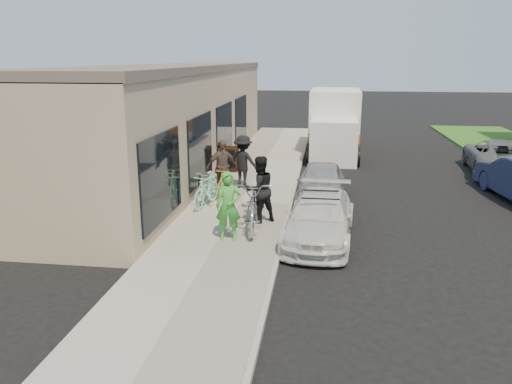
{
  "coord_description": "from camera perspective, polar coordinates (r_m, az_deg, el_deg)",
  "views": [
    {
      "loc": [
        0.51,
        -11.67,
        4.49
      ],
      "look_at": [
        -1.23,
        0.94,
        1.05
      ],
      "focal_mm": 35.0,
      "sensor_mm": 36.0,
      "label": 1
    }
  ],
  "objects": [
    {
      "name": "bystander_a",
      "position": [
        17.04,
        -1.47,
        3.48
      ],
      "size": [
        1.32,
        1.0,
        1.81
      ],
      "primitive_type": "imported",
      "rotation": [
        0.0,
        0.0,
        2.83
      ],
      "color": "black",
      "rests_on": "sidewalk"
    },
    {
      "name": "tandem_bike",
      "position": [
        13.03,
        -0.25,
        -1.25
      ],
      "size": [
        1.19,
        2.63,
        1.34
      ],
      "primitive_type": "imported",
      "rotation": [
        0.0,
        0.0,
        0.12
      ],
      "color": "#AAAAAC",
      "rests_on": "sidewalk"
    },
    {
      "name": "woman_rider",
      "position": [
        12.12,
        -3.17,
        -1.62
      ],
      "size": [
        0.67,
        0.48,
        1.7
      ],
      "primitive_type": "imported",
      "rotation": [
        0.0,
        0.0,
        0.12
      ],
      "color": "green",
      "rests_on": "sidewalk"
    },
    {
      "name": "cruiser_bike_c",
      "position": [
        16.3,
        -3.51,
        1.29
      ],
      "size": [
        0.63,
        1.56,
        0.91
      ],
      "primitive_type": "imported",
      "rotation": [
        0.0,
        0.0,
        -0.14
      ],
      "color": "gold",
      "rests_on": "sidewalk"
    },
    {
      "name": "curb",
      "position": [
        15.36,
        3.92,
        -1.67
      ],
      "size": [
        0.12,
        34.0,
        0.13
      ],
      "primitive_type": "cube",
      "color": "#9D998F",
      "rests_on": "ground"
    },
    {
      "name": "bystander_b",
      "position": [
        16.1,
        -3.93,
        2.78
      ],
      "size": [
        1.13,
        0.96,
        1.82
      ],
      "primitive_type": "imported",
      "rotation": [
        0.0,
        0.0,
        0.59
      ],
      "color": "brown",
      "rests_on": "sidewalk"
    },
    {
      "name": "sandwich_board",
      "position": [
        19.55,
        -2.99,
        3.76
      ],
      "size": [
        0.64,
        0.65,
        0.97
      ],
      "rotation": [
        0.0,
        0.0,
        -0.09
      ],
      "color": "#32190E",
      "rests_on": "sidewalk"
    },
    {
      "name": "storefront",
      "position": [
        20.62,
        -8.5,
        8.36
      ],
      "size": [
        3.6,
        20.0,
        4.22
      ],
      "color": "tan",
      "rests_on": "ground"
    },
    {
      "name": "man_standing",
      "position": [
        13.43,
        0.38,
        0.32
      ],
      "size": [
        1.12,
        1.08,
        1.82
      ],
      "primitive_type": "imported",
      "rotation": [
        0.0,
        0.0,
        3.78
      ],
      "color": "black",
      "rests_on": "sidewalk"
    },
    {
      "name": "sidewalk",
      "position": [
        15.53,
        -1.79,
        -1.41
      ],
      "size": [
        3.0,
        34.0,
        0.15
      ],
      "primitive_type": "cube",
      "color": "#A49F94",
      "rests_on": "ground"
    },
    {
      "name": "ground",
      "position": [
        12.52,
        5.01,
        -5.96
      ],
      "size": [
        120.0,
        120.0,
        0.0
      ],
      "primitive_type": "plane",
      "color": "black",
      "rests_on": "ground"
    },
    {
      "name": "bike_rack",
      "position": [
        15.21,
        -6.43,
        0.45
      ],
      "size": [
        0.16,
        0.6,
        0.85
      ],
      "rotation": [
        0.0,
        0.0,
        0.19
      ],
      "color": "black",
      "rests_on": "sidewalk"
    },
    {
      "name": "cruiser_bike_a",
      "position": [
        15.04,
        -5.68,
        0.27
      ],
      "size": [
        0.8,
        1.74,
        1.01
      ],
      "primitive_type": "imported",
      "rotation": [
        0.0,
        0.0,
        -0.2
      ],
      "color": "#9BE7C8",
      "rests_on": "sidewalk"
    },
    {
      "name": "sedan_silver",
      "position": [
        15.96,
        7.47,
        1.0
      ],
      "size": [
        1.57,
        3.74,
        1.26
      ],
      "primitive_type": "imported",
      "rotation": [
        0.0,
        0.0,
        -0.02
      ],
      "color": "#A6A7AC",
      "rests_on": "ground"
    },
    {
      "name": "sedan_white",
      "position": [
        12.72,
        7.3,
        -2.89
      ],
      "size": [
        1.93,
        4.13,
        1.21
      ],
      "rotation": [
        0.0,
        0.0,
        -0.08
      ],
      "color": "silver",
      "rests_on": "ground"
    },
    {
      "name": "moving_truck",
      "position": [
        24.29,
        8.94,
        7.46
      ],
      "size": [
        2.4,
        6.15,
        3.0
      ],
      "rotation": [
        0.0,
        0.0,
        -0.02
      ],
      "color": "white",
      "rests_on": "ground"
    },
    {
      "name": "cruiser_bike_b",
      "position": [
        15.79,
        -5.21,
        0.85
      ],
      "size": [
        0.72,
        1.8,
        0.93
      ],
      "primitive_type": "imported",
      "rotation": [
        0.0,
        0.0,
        -0.06
      ],
      "color": "#9BE7C8",
      "rests_on": "sidewalk"
    },
    {
      "name": "far_car_gray",
      "position": [
        22.14,
        26.04,
        3.67
      ],
      "size": [
        2.85,
        5.16,
        1.37
      ],
      "primitive_type": "imported",
      "rotation": [
        0.0,
        0.0,
        3.02
      ],
      "color": "slate",
      "rests_on": "ground"
    }
  ]
}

